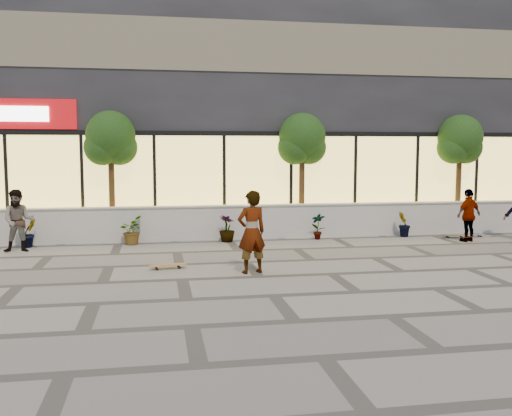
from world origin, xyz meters
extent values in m
plane|color=gray|center=(0.00, 0.00, 0.00)|extent=(80.00, 80.00, 0.00)
cube|color=silver|center=(0.00, 7.00, 0.50)|extent=(22.00, 0.35, 1.00)
cube|color=#B2AFA8|center=(0.00, 7.00, 1.02)|extent=(22.00, 0.42, 0.04)
cube|color=black|center=(0.00, 12.50, 4.25)|extent=(24.00, 9.00, 8.50)
cube|color=#F0CC60|center=(0.00, 7.98, 1.70)|extent=(23.04, 0.05, 3.00)
cube|color=black|center=(0.00, 7.95, 3.25)|extent=(23.04, 0.08, 0.15)
cube|color=brown|center=(0.00, 7.98, 6.00)|extent=(21.60, 0.05, 1.60)
imported|color=#173A12|center=(-5.70, 6.45, 0.41)|extent=(0.57, 0.57, 0.81)
imported|color=#173A12|center=(-2.90, 6.45, 0.41)|extent=(0.68, 0.77, 0.81)
imported|color=#173A12|center=(-0.10, 6.45, 0.41)|extent=(0.64, 0.64, 0.81)
imported|color=#173A12|center=(2.70, 6.45, 0.41)|extent=(0.46, 0.35, 0.81)
imported|color=#173A12|center=(5.50, 6.45, 0.41)|extent=(0.55, 0.57, 0.81)
cylinder|color=#4D3A1B|center=(-3.50, 7.70, 1.62)|extent=(0.18, 0.18, 3.24)
sphere|color=#173A12|center=(-3.50, 7.70, 3.17)|extent=(1.50, 1.50, 1.50)
sphere|color=#173A12|center=(-3.75, 7.65, 2.81)|extent=(1.10, 1.10, 1.10)
sphere|color=#173A12|center=(-3.25, 7.75, 2.81)|extent=(1.10, 1.10, 1.10)
cylinder|color=#4D3A1B|center=(2.50, 7.70, 1.62)|extent=(0.18, 0.18, 3.24)
sphere|color=#173A12|center=(2.50, 7.70, 3.17)|extent=(1.50, 1.50, 1.50)
sphere|color=#173A12|center=(2.25, 7.65, 2.81)|extent=(1.10, 1.10, 1.10)
sphere|color=#173A12|center=(2.75, 7.75, 2.81)|extent=(1.10, 1.10, 1.10)
cylinder|color=#4D3A1B|center=(8.00, 7.70, 1.62)|extent=(0.18, 0.18, 3.24)
sphere|color=#173A12|center=(8.00, 7.70, 3.17)|extent=(1.50, 1.50, 1.50)
sphere|color=#173A12|center=(7.75, 7.65, 2.81)|extent=(1.10, 1.10, 1.10)
sphere|color=#173A12|center=(8.25, 7.75, 2.81)|extent=(1.10, 1.10, 1.10)
imported|color=white|center=(-0.09, 2.04, 0.92)|extent=(0.76, 0.60, 1.84)
imported|color=tan|center=(-5.79, 5.71, 0.84)|extent=(0.86, 0.70, 1.68)
imported|color=white|center=(7.00, 5.27, 0.79)|extent=(1.00, 0.68, 1.58)
cube|color=#986331|center=(-1.91, 2.79, 0.09)|extent=(0.86, 0.35, 0.02)
cylinder|color=black|center=(-1.67, 2.91, 0.03)|extent=(0.06, 0.04, 0.06)
cylinder|color=black|center=(-1.64, 2.76, 0.03)|extent=(0.06, 0.04, 0.06)
cylinder|color=black|center=(-2.18, 2.83, 0.03)|extent=(0.06, 0.04, 0.06)
cylinder|color=black|center=(-2.15, 2.68, 0.03)|extent=(0.06, 0.04, 0.06)
cube|color=olive|center=(7.00, 6.04, 0.08)|extent=(0.74, 0.27, 0.02)
cylinder|color=black|center=(7.23, 6.08, 0.03)|extent=(0.05, 0.03, 0.05)
cylinder|color=black|center=(7.21, 5.95, 0.03)|extent=(0.05, 0.03, 0.05)
cylinder|color=black|center=(6.79, 6.14, 0.03)|extent=(0.05, 0.03, 0.05)
cylinder|color=black|center=(6.77, 6.01, 0.03)|extent=(0.05, 0.03, 0.05)
cube|color=#664F90|center=(7.66, 6.07, 0.08)|extent=(0.72, 0.21, 0.02)
cylinder|color=black|center=(7.87, 6.15, 0.03)|extent=(0.05, 0.03, 0.05)
cylinder|color=black|center=(7.88, 6.02, 0.03)|extent=(0.05, 0.03, 0.05)
cylinder|color=black|center=(7.44, 6.13, 0.03)|extent=(0.05, 0.03, 0.05)
cylinder|color=black|center=(7.44, 6.00, 0.03)|extent=(0.05, 0.03, 0.05)
camera|label=1|loc=(-2.12, -10.23, 2.71)|focal=40.00mm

